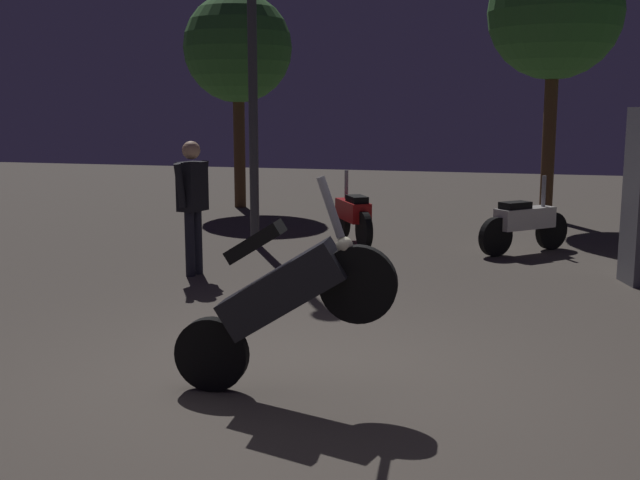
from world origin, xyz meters
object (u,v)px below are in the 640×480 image
at_px(motorcycle_black_foreground, 282,297).
at_px(motorcycle_red_parked_left, 353,215).
at_px(motorcycle_white_parked_right, 524,223).
at_px(person_rider_beside, 192,196).
at_px(streetlamp_near, 252,21).

bearing_deg(motorcycle_black_foreground, motorcycle_red_parked_left, 93.53).
relative_size(motorcycle_white_parked_right, person_rider_beside, 0.74).
bearing_deg(motorcycle_red_parked_left, streetlamp_near, 79.21).
distance_m(motorcycle_white_parked_right, person_rider_beside, 4.84).
xyz_separation_m(motorcycle_black_foreground, motorcycle_white_parked_right, (1.59, 6.36, -0.31)).
bearing_deg(streetlamp_near, motorcycle_white_parked_right, 5.21).
bearing_deg(person_rider_beside, streetlamp_near, -77.11).
distance_m(motorcycle_white_parked_right, streetlamp_near, 4.98).
bearing_deg(motorcycle_white_parked_right, person_rider_beside, 168.43).
relative_size(motorcycle_black_foreground, motorcycle_white_parked_right, 1.32).
xyz_separation_m(motorcycle_black_foreground, motorcycle_red_parked_left, (-1.00, 6.52, -0.31)).
bearing_deg(motorcycle_white_parked_right, motorcycle_black_foreground, -149.56).
distance_m(motorcycle_black_foreground, motorcycle_red_parked_left, 6.60).
height_order(motorcycle_white_parked_right, streetlamp_near, streetlamp_near).
height_order(motorcycle_red_parked_left, streetlamp_near, streetlamp_near).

